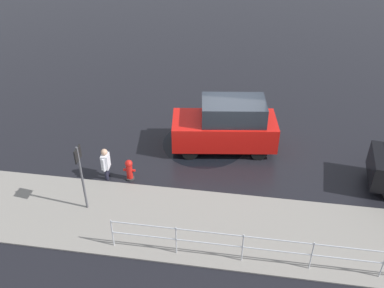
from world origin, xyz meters
TOP-DOWN VIEW (x-y plane):
  - ground_plane at (0.00, 0.00)m, footprint 60.00×60.00m
  - kerb_strip at (0.00, 4.20)m, footprint 24.00×3.20m
  - moving_hatchback at (0.14, -0.14)m, footprint 4.10×2.23m
  - fire_hydrant at (3.30, 2.29)m, footprint 0.42×0.31m
  - pedestrian at (4.11, 2.35)m, footprint 0.26×0.57m
  - metal_railing at (-1.72, 5.41)m, footprint 9.32×0.04m
  - sign_post at (4.27, 3.97)m, footprint 0.07×0.44m
  - puddle_patch at (1.00, -0.29)m, footprint 3.28×3.28m

SIDE VIEW (x-z plane):
  - ground_plane at x=0.00m, z-range 0.00..0.00m
  - puddle_patch at x=1.00m, z-range 0.00..0.01m
  - kerb_strip at x=0.00m, z-range 0.00..0.04m
  - fire_hydrant at x=3.30m, z-range 0.00..0.80m
  - pedestrian at x=4.11m, z-range 0.07..1.29m
  - metal_railing at x=-1.72m, z-range 0.20..1.25m
  - moving_hatchback at x=0.14m, z-range 0.00..2.06m
  - sign_post at x=4.27m, z-range 0.38..2.78m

